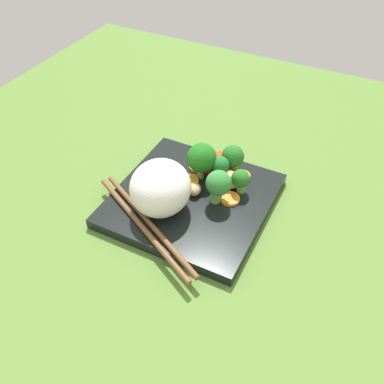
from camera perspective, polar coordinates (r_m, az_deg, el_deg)
ground_plane at (r=68.83cm, az=-0.01°, el=-2.22°), size 110.00×110.00×2.00cm
square_plate at (r=67.53cm, az=-0.01°, el=-1.10°), size 23.50×23.50×1.73cm
rice_mound at (r=62.57cm, az=-4.24°, el=0.57°), size 11.76×11.26×8.03cm
broccoli_floret_0 at (r=67.96cm, az=1.30°, el=4.51°), size 4.80×4.80×6.39cm
broccoli_floret_1 at (r=66.59cm, az=6.51°, el=1.64°), size 2.94×2.94×4.19cm
broccoli_floret_2 at (r=70.55cm, az=5.47°, el=4.66°), size 3.72×3.72×4.66cm
broccoli_floret_3 at (r=63.88cm, az=3.53°, el=1.02°), size 3.92×3.92×5.88cm
broccoli_floret_4 at (r=68.07cm, az=3.77°, el=3.51°), size 2.90×2.90×4.57cm
carrot_slice_0 at (r=70.38cm, az=6.64°, el=2.07°), size 3.47×3.47×0.72cm
carrot_slice_1 at (r=69.05cm, az=-0.38°, el=1.40°), size 3.24×3.24×0.59cm
carrot_slice_2 at (r=72.05cm, az=0.69°, el=3.40°), size 3.89×3.89×0.46cm
carrot_slice_3 at (r=66.42cm, az=5.07°, el=-0.90°), size 3.73×3.73×0.49cm
pepper_chunk_0 at (r=72.79cm, az=3.21°, el=4.29°), size 3.75×3.64×1.43cm
pepper_chunk_1 at (r=70.51cm, az=2.54°, el=3.33°), size 2.81×2.81×2.36cm
chicken_piece_0 at (r=66.82cm, az=0.43°, el=0.36°), size 3.38×3.10×1.75cm
chicken_piece_1 at (r=68.00cm, az=4.92°, el=1.64°), size 4.37×4.66×2.75cm
chopstick_pair at (r=62.55cm, az=-6.26°, el=-4.29°), size 13.10×22.37×0.79cm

